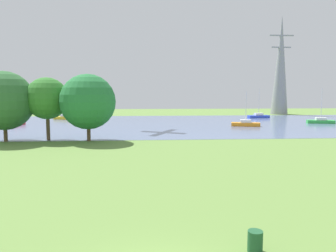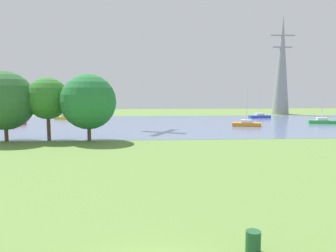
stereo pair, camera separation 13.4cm
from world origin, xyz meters
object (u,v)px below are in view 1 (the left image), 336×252
object	(u,v)px
sailboat_orange	(246,124)
sailboat_green	(321,121)
tree_west_far	(88,102)
sailboat_blue	(259,116)
electricity_pylon	(281,65)
tree_west_near	(4,101)
sailboat_yellow	(65,117)
sailboat_red	(10,122)
tree_east_far	(47,99)
litter_bin	(255,241)

from	to	relation	value
sailboat_orange	sailboat_green	xyz separation A→B (m)	(15.57, 3.92, 0.01)
sailboat_orange	sailboat_green	world-z (taller)	sailboat_green
tree_west_far	sailboat_blue	bearing A→B (deg)	44.83
sailboat_blue	electricity_pylon	xyz separation A→B (m)	(9.79, 12.11, 12.30)
sailboat_green	tree_west_near	world-z (taller)	tree_west_near
sailboat_yellow	sailboat_red	xyz separation A→B (m)	(-7.04, -10.81, -0.02)
sailboat_yellow	sailboat_red	bearing A→B (deg)	-123.10
sailboat_red	tree_east_far	bearing A→B (deg)	-57.51
sailboat_orange	sailboat_blue	distance (m)	18.90
sailboat_orange	tree_west_near	bearing A→B (deg)	-156.31
sailboat_blue	sailboat_yellow	world-z (taller)	sailboat_yellow
litter_bin	sailboat_green	xyz separation A→B (m)	(28.68, 47.00, 0.06)
litter_bin	tree_west_far	size ratio (longest dim) A/B	0.10
sailboat_red	tree_west_far	distance (m)	27.23
sailboat_green	sailboat_yellow	size ratio (longest dim) A/B	0.82
sailboat_green	sailboat_yellow	bearing A→B (deg)	166.24
sailboat_red	electricity_pylon	distance (m)	65.25
sailboat_green	tree_west_far	distance (m)	44.12
sailboat_yellow	tree_west_near	distance (m)	31.31
litter_bin	sailboat_yellow	world-z (taller)	sailboat_yellow
sailboat_orange	tree_west_near	world-z (taller)	tree_west_near
sailboat_red	sailboat_blue	bearing A→B (deg)	13.16
sailboat_green	sailboat_red	size ratio (longest dim) A/B	1.03
electricity_pylon	tree_west_near	bearing A→B (deg)	-139.76
litter_bin	electricity_pylon	bearing A→B (deg)	66.62
sailboat_green	sailboat_blue	bearing A→B (deg)	119.11
sailboat_yellow	tree_west_far	world-z (taller)	sailboat_yellow
sailboat_yellow	electricity_pylon	bearing A→B (deg)	13.84
sailboat_orange	sailboat_red	size ratio (longest dim) A/B	0.94
electricity_pylon	tree_west_far	bearing A→B (deg)	-133.59
sailboat_red	tree_west_far	xyz separation A→B (m)	(17.44, -20.48, 4.27)
tree_west_far	tree_east_far	bearing A→B (deg)	168.25
sailboat_yellow	tree_east_far	bearing A→B (deg)	-80.01
sailboat_orange	sailboat_yellow	size ratio (longest dim) A/B	0.75
sailboat_orange	sailboat_blue	size ratio (longest dim) A/B	0.91
sailboat_blue	electricity_pylon	size ratio (longest dim) A/B	0.26
sailboat_orange	litter_bin	bearing A→B (deg)	-106.93
sailboat_yellow	electricity_pylon	distance (m)	55.43
sailboat_blue	tree_west_near	world-z (taller)	tree_west_near
sailboat_yellow	electricity_pylon	size ratio (longest dim) A/B	0.31
tree_west_near	electricity_pylon	xyz separation A→B (m)	(51.91, 43.93, 7.90)
tree_east_far	sailboat_red	bearing A→B (deg)	122.49
litter_bin	tree_west_near	bearing A→B (deg)	126.25
tree_east_far	electricity_pylon	world-z (taller)	electricity_pylon
sailboat_green	tree_east_far	distance (m)	48.35
tree_east_far	tree_west_far	world-z (taller)	tree_west_far
sailboat_orange	tree_east_far	size ratio (longest dim) A/B	0.78
sailboat_blue	electricity_pylon	distance (m)	19.85
sailboat_orange	sailboat_red	bearing A→B (deg)	172.64
litter_bin	tree_west_near	distance (m)	35.31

